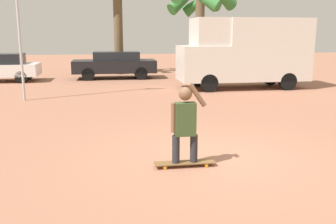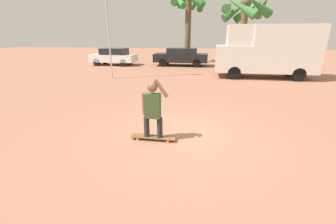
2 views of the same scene
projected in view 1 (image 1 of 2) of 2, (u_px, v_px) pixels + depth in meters
The scene contains 7 objects.
ground_plane at pixel (214, 157), 7.49m from camera, with size 80.00×80.00×0.00m, color #A36B51.
skateboard at pixel (185, 163), 6.96m from camera, with size 1.14×0.25×0.08m.
person_skateboarder at pixel (185, 121), 6.80m from camera, with size 0.66×0.25×1.49m.
camper_van at pixel (246, 51), 16.81m from camera, with size 5.76×2.08×3.11m.
parked_car_black at pixel (115, 64), 20.70m from camera, with size 4.52×1.87×1.49m.
parked_car_white at pixel (0, 67), 19.31m from camera, with size 3.85×1.88×1.45m.
palm_tree_near_van at pixel (200, 0), 21.54m from camera, with size 4.00×4.23×5.55m.
Camera 1 is at (-2.04, -6.91, 2.42)m, focal length 40.00 mm.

